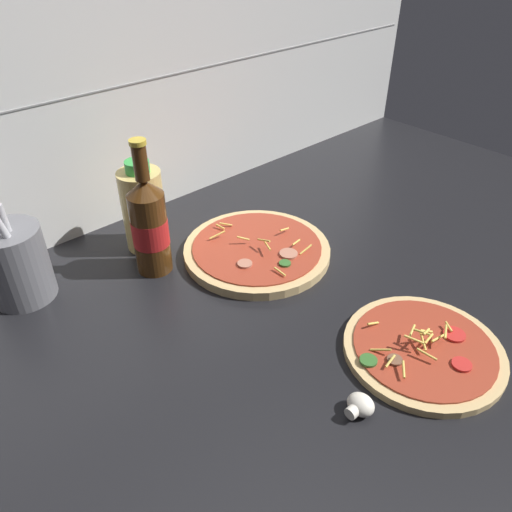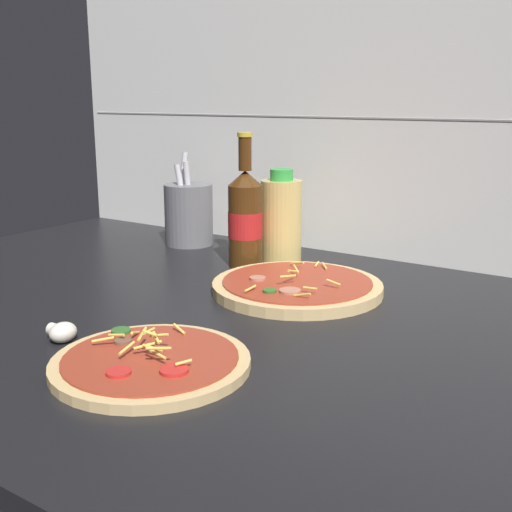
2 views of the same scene
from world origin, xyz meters
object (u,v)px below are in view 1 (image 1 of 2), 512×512
oil_bottle (143,208)px  mushroom_left (360,405)px  beer_bottle (149,225)px  pizza_far (257,250)px  pizza_near (423,350)px  utensil_crock (16,263)px

oil_bottle → mushroom_left: (-1.01, -53.31, -6.93)cm
beer_bottle → oil_bottle: size_ratio=1.40×
beer_bottle → pizza_far: bearing=-29.1°
pizza_near → pizza_far: 36.10cm
pizza_far → mushroom_left: 39.13cm
oil_bottle → mushroom_left: 53.77cm
pizza_far → utensil_crock: bearing=154.8°
pizza_near → oil_bottle: (-14.65, 53.14, 7.51)cm
beer_bottle → mushroom_left: (2.29, -45.74, -8.09)cm
mushroom_left → utensil_crock: 59.15cm
pizza_far → utensil_crock: size_ratio=1.41×
oil_bottle → beer_bottle: bearing=-113.6°
pizza_far → oil_bottle: size_ratio=1.56×
pizza_far → mushroom_left: size_ratio=6.96×
pizza_near → beer_bottle: bearing=111.5°
mushroom_left → pizza_far: bearing=67.9°
beer_bottle → mushroom_left: beer_bottle is taller
mushroom_left → utensil_crock: (-23.21, 54.14, 5.46)cm
mushroom_left → oil_bottle: bearing=88.9°
beer_bottle → utensil_crock: beer_bottle is taller
beer_bottle → oil_bottle: beer_bottle is taller
pizza_near → mushroom_left: pizza_near is taller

